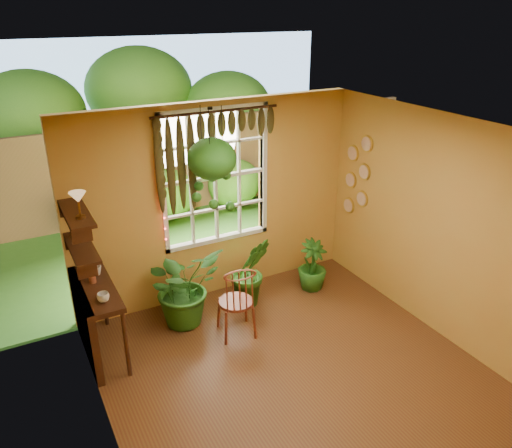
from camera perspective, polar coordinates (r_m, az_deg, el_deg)
The scene contains 23 objects.
floor at distance 5.72m, azimuth 5.64°, elevation -17.78°, with size 4.50×4.50×0.00m, color brown.
ceiling at distance 4.42m, azimuth 7.05°, elevation 9.40°, with size 4.50×4.50×0.00m, color white.
wall_back at distance 6.72m, azimuth -4.48°, elevation 2.46°, with size 4.00×4.00×0.00m, color gold.
wall_left at distance 4.29m, azimuth -17.01°, elevation -12.01°, with size 4.50×4.50×0.00m, color gold.
wall_right at distance 6.18m, azimuth 21.83°, elevation -1.22°, with size 4.50×4.50×0.00m, color gold.
window at distance 6.63m, azimuth -4.69°, elevation 5.37°, with size 1.52×0.10×1.86m.
valance_vine at distance 6.33m, azimuth -5.13°, elevation 9.90°, with size 1.70×0.12×1.10m.
string_lights at distance 6.28m, azimuth -10.73°, elevation 4.46°, with size 0.03×0.03×1.54m, color #FF2633, non-canonical shape.
wall_plates at distance 7.27m, azimuth 11.46°, elevation 5.40°, with size 0.04×0.32×1.10m, color #F1E1C5, non-canonical shape.
counter_ledge at distance 6.07m, azimuth -18.55°, elevation -9.84°, with size 0.40×1.20×0.90m.
shelf_lower at distance 5.66m, azimuth -19.32°, elevation -2.57°, with size 0.25×0.90×0.04m, color #3C1E10.
shelf_upper at distance 5.51m, azimuth -19.88°, elevation 1.16°, with size 0.25×0.90×0.04m, color #3C1E10.
backyard at distance 11.01m, azimuth -13.29°, elevation 10.03°, with size 14.00×10.00×12.00m.
windsor_chair at distance 6.22m, azimuth -2.21°, elevation -9.95°, with size 0.50×0.52×1.14m.
potted_plant_left at distance 6.42m, azimuth -8.26°, elevation -7.01°, with size 0.94×0.82×1.05m, color #184A13.
potted_plant_mid at distance 6.73m, azimuth -0.63°, elevation -5.43°, with size 0.55×0.44×1.00m, color #184A13.
potted_plant_right at distance 7.20m, azimuth 6.45°, elevation -4.70°, with size 0.41×0.41×0.74m, color #184A13.
hanging_basket at distance 6.16m, azimuth -5.04°, elevation 6.61°, with size 0.60×0.60×1.30m.
cup_a at distance 5.57m, azimuth -17.06°, elevation -8.02°, with size 0.13×0.13×0.10m, color silver.
cup_b at distance 6.11m, azimuth -17.77°, elevation -5.06°, with size 0.12×0.12×0.11m, color beige.
brush_jar at distance 5.93m, azimuth -18.28°, elevation -5.40°, with size 0.08×0.08×0.29m.
shelf_vase at distance 5.85m, azimuth -19.81°, elevation -0.84°, with size 0.14×0.14×0.14m, color #B2AD99.
tiffany_lamp at distance 5.24m, azimuth -19.68°, elevation 2.70°, with size 0.17×0.17×0.28m.
Camera 1 is at (-2.48, -3.50, 3.79)m, focal length 35.00 mm.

